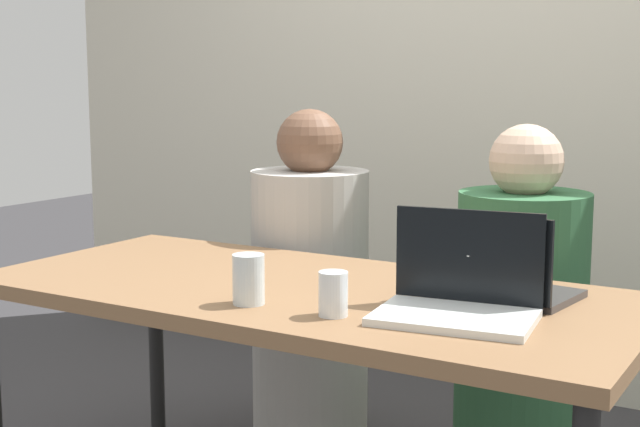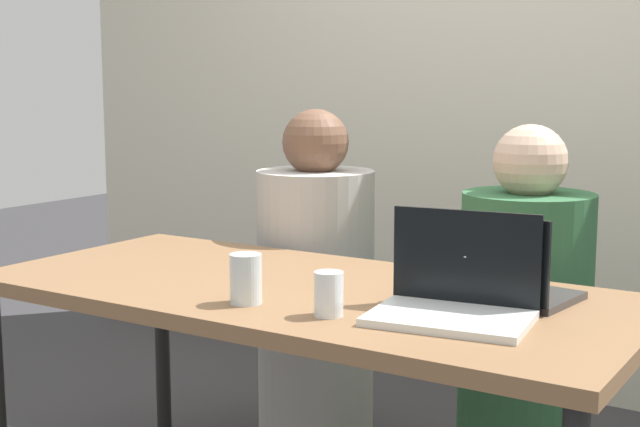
{
  "view_description": "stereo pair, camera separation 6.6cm",
  "coord_description": "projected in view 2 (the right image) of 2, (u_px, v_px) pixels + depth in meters",
  "views": [
    {
      "loc": [
        1.18,
        -1.91,
        1.25
      ],
      "look_at": [
        0.0,
        0.08,
        0.9
      ],
      "focal_mm": 50.0,
      "sensor_mm": 36.0,
      "label": 1
    },
    {
      "loc": [
        1.24,
        -1.88,
        1.25
      ],
      "look_at": [
        0.0,
        0.08,
        0.9
      ],
      "focal_mm": 50.0,
      "sensor_mm": 36.0,
      "label": 2
    }
  ],
  "objects": [
    {
      "name": "water_glass_center",
      "position": [
        246.0,
        282.0,
        2.12
      ],
      "size": [
        0.08,
        0.08,
        0.12
      ],
      "color": "silver",
      "rests_on": "desk"
    },
    {
      "name": "back_wall",
      "position": [
        519.0,
        61.0,
        3.51
      ],
      "size": [
        4.5,
        0.1,
        2.64
      ],
      "primitive_type": "cube",
      "color": "beige",
      "rests_on": "ground"
    },
    {
      "name": "person_on_left",
      "position": [
        316.0,
        296.0,
        3.06
      ],
      "size": [
        0.49,
        0.49,
        1.15
      ],
      "rotation": [
        0.0,
        0.0,
        2.89
      ],
      "color": "#B7B4AD",
      "rests_on": "ground"
    },
    {
      "name": "laptop_back_right",
      "position": [
        504.0,
        282.0,
        2.14
      ],
      "size": [
        0.32,
        0.27,
        0.22
      ],
      "rotation": [
        0.0,
        0.0,
        3.02
      ],
      "color": "#3B3737",
      "rests_on": "desk"
    },
    {
      "name": "laptop_front_right",
      "position": [
        455.0,
        296.0,
        1.99
      ],
      "size": [
        0.38,
        0.29,
        0.23
      ],
      "rotation": [
        0.0,
        0.0,
        0.13
      ],
      "color": "silver",
      "rests_on": "desk"
    },
    {
      "name": "person_on_right",
      "position": [
        524.0,
        332.0,
        2.67
      ],
      "size": [
        0.4,
        0.4,
        1.12
      ],
      "rotation": [
        0.0,
        0.0,
        3.17
      ],
      "color": "#32663E",
      "rests_on": "ground"
    },
    {
      "name": "water_glass_right",
      "position": [
        329.0,
        297.0,
        2.0
      ],
      "size": [
        0.07,
        0.07,
        0.1
      ],
      "color": "white",
      "rests_on": "desk"
    },
    {
      "name": "desk",
      "position": [
        304.0,
        309.0,
        2.31
      ],
      "size": [
        1.72,
        0.78,
        0.72
      ],
      "color": "brown",
      "rests_on": "ground"
    }
  ]
}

